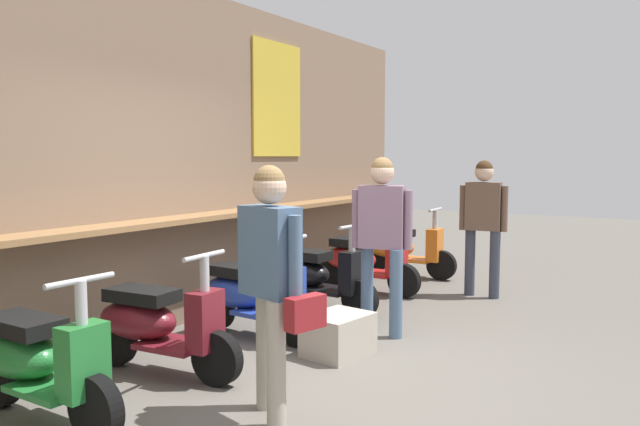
{
  "coord_description": "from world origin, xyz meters",
  "views": [
    {
      "loc": [
        -4.03,
        -2.47,
        1.67
      ],
      "look_at": [
        1.72,
        1.02,
        1.06
      ],
      "focal_mm": 35.53,
      "sensor_mm": 36.0,
      "label": 1
    }
  ],
  "objects_px": {
    "scooter_maroon": "(155,324)",
    "scooter_orange": "(401,248)",
    "scooter_red": "(362,260)",
    "scooter_green": "(35,360)",
    "merchandise_crate": "(338,335)",
    "scooter_blue": "(249,295)",
    "scooter_black": "(314,275)",
    "shopper_passing": "(483,214)",
    "shopper_browsing": "(382,226)",
    "shopper_with_handbag": "(272,268)"
  },
  "relations": [
    {
      "from": "scooter_black",
      "to": "merchandise_crate",
      "type": "xyz_separation_m",
      "value": [
        -1.2,
        -0.99,
        -0.21
      ]
    },
    {
      "from": "merchandise_crate",
      "to": "scooter_black",
      "type": "bearing_deg",
      "value": 39.32
    },
    {
      "from": "scooter_blue",
      "to": "shopper_browsing",
      "type": "distance_m",
      "value": 1.39
    },
    {
      "from": "scooter_black",
      "to": "shopper_passing",
      "type": "xyz_separation_m",
      "value": [
        1.62,
        -1.35,
        0.6
      ]
    },
    {
      "from": "scooter_red",
      "to": "shopper_with_handbag",
      "type": "distance_m",
      "value": 3.92
    },
    {
      "from": "scooter_green",
      "to": "scooter_maroon",
      "type": "xyz_separation_m",
      "value": [
        1.02,
        -0.0,
        0.0
      ]
    },
    {
      "from": "scooter_blue",
      "to": "shopper_browsing",
      "type": "height_order",
      "value": "shopper_browsing"
    },
    {
      "from": "scooter_green",
      "to": "scooter_red",
      "type": "bearing_deg",
      "value": 91.62
    },
    {
      "from": "scooter_orange",
      "to": "scooter_maroon",
      "type": "bearing_deg",
      "value": -92.28
    },
    {
      "from": "scooter_green",
      "to": "scooter_orange",
      "type": "xyz_separation_m",
      "value": [
        5.64,
        -0.0,
        0.0
      ]
    },
    {
      "from": "shopper_browsing",
      "to": "merchandise_crate",
      "type": "relative_size",
      "value": 3.09
    },
    {
      "from": "scooter_maroon",
      "to": "shopper_passing",
      "type": "height_order",
      "value": "shopper_passing"
    },
    {
      "from": "scooter_green",
      "to": "merchandise_crate",
      "type": "xyz_separation_m",
      "value": [
        2.13,
        -0.99,
        -0.21
      ]
    },
    {
      "from": "shopper_browsing",
      "to": "shopper_passing",
      "type": "bearing_deg",
      "value": -23.37
    },
    {
      "from": "scooter_maroon",
      "to": "scooter_red",
      "type": "xyz_separation_m",
      "value": [
        3.44,
        0.0,
        0.0
      ]
    },
    {
      "from": "scooter_blue",
      "to": "scooter_orange",
      "type": "height_order",
      "value": "same"
    },
    {
      "from": "scooter_green",
      "to": "scooter_black",
      "type": "bearing_deg",
      "value": 91.62
    },
    {
      "from": "scooter_green",
      "to": "scooter_maroon",
      "type": "bearing_deg",
      "value": 91.61
    },
    {
      "from": "scooter_blue",
      "to": "scooter_red",
      "type": "bearing_deg",
      "value": 94.48
    },
    {
      "from": "scooter_red",
      "to": "scooter_orange",
      "type": "height_order",
      "value": "same"
    },
    {
      "from": "scooter_maroon",
      "to": "merchandise_crate",
      "type": "bearing_deg",
      "value": 44.16
    },
    {
      "from": "scooter_blue",
      "to": "scooter_black",
      "type": "xyz_separation_m",
      "value": [
        1.14,
        0.0,
        0.0
      ]
    },
    {
      "from": "scooter_blue",
      "to": "scooter_black",
      "type": "distance_m",
      "value": 1.14
    },
    {
      "from": "scooter_blue",
      "to": "shopper_browsing",
      "type": "bearing_deg",
      "value": 38.7
    },
    {
      "from": "scooter_orange",
      "to": "shopper_browsing",
      "type": "height_order",
      "value": "shopper_browsing"
    },
    {
      "from": "scooter_maroon",
      "to": "scooter_orange",
      "type": "bearing_deg",
      "value": 85.7
    },
    {
      "from": "shopper_passing",
      "to": "scooter_maroon",
      "type": "bearing_deg",
      "value": -26.28
    },
    {
      "from": "shopper_passing",
      "to": "scooter_blue",
      "type": "bearing_deg",
      "value": -33.42
    },
    {
      "from": "scooter_blue",
      "to": "shopper_browsing",
      "type": "relative_size",
      "value": 0.85
    },
    {
      "from": "scooter_green",
      "to": "scooter_black",
      "type": "xyz_separation_m",
      "value": [
        3.33,
        -0.0,
        0.0
      ]
    },
    {
      "from": "scooter_black",
      "to": "shopper_passing",
      "type": "bearing_deg",
      "value": 53.7
    },
    {
      "from": "scooter_orange",
      "to": "shopper_with_handbag",
      "type": "distance_m",
      "value": 5.04
    },
    {
      "from": "scooter_maroon",
      "to": "scooter_blue",
      "type": "distance_m",
      "value": 1.18
    },
    {
      "from": "scooter_green",
      "to": "scooter_black",
      "type": "distance_m",
      "value": 3.33
    },
    {
      "from": "scooter_red",
      "to": "scooter_orange",
      "type": "xyz_separation_m",
      "value": [
        1.18,
        0.0,
        0.0
      ]
    },
    {
      "from": "merchandise_crate",
      "to": "scooter_red",
      "type": "bearing_deg",
      "value": 22.98
    },
    {
      "from": "scooter_orange",
      "to": "shopper_browsing",
      "type": "relative_size",
      "value": 0.84
    },
    {
      "from": "shopper_passing",
      "to": "merchandise_crate",
      "type": "bearing_deg",
      "value": -14.67
    },
    {
      "from": "scooter_blue",
      "to": "scooter_orange",
      "type": "distance_m",
      "value": 3.44
    },
    {
      "from": "scooter_green",
      "to": "scooter_maroon",
      "type": "relative_size",
      "value": 1.0
    },
    {
      "from": "scooter_green",
      "to": "shopper_with_handbag",
      "type": "height_order",
      "value": "shopper_with_handbag"
    },
    {
      "from": "scooter_green",
      "to": "shopper_browsing",
      "type": "xyz_separation_m",
      "value": [
        2.89,
        -1.02,
        0.63
      ]
    },
    {
      "from": "scooter_blue",
      "to": "scooter_orange",
      "type": "bearing_deg",
      "value": 94.48
    },
    {
      "from": "scooter_blue",
      "to": "merchandise_crate",
      "type": "bearing_deg",
      "value": 0.72
    },
    {
      "from": "scooter_black",
      "to": "shopper_with_handbag",
      "type": "distance_m",
      "value": 2.9
    },
    {
      "from": "scooter_green",
      "to": "scooter_orange",
      "type": "relative_size",
      "value": 1.0
    },
    {
      "from": "scooter_maroon",
      "to": "scooter_green",
      "type": "bearing_deg",
      "value": -94.31
    },
    {
      "from": "scooter_red",
      "to": "shopper_browsing",
      "type": "xyz_separation_m",
      "value": [
        -1.57,
        -1.02,
        0.63
      ]
    },
    {
      "from": "scooter_maroon",
      "to": "merchandise_crate",
      "type": "xyz_separation_m",
      "value": [
        1.11,
        -0.99,
        -0.21
      ]
    },
    {
      "from": "scooter_red",
      "to": "shopper_passing",
      "type": "distance_m",
      "value": 1.56
    }
  ]
}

